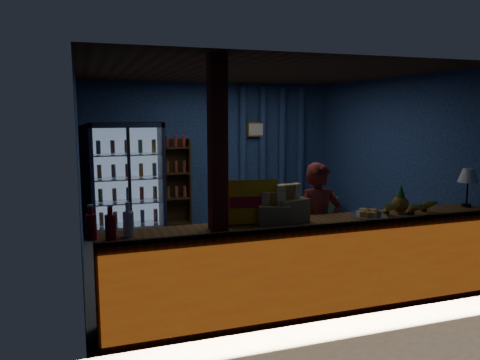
% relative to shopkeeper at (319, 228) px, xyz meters
% --- Properties ---
extents(ground, '(4.60, 4.60, 0.00)m').
position_rel_shopkeeper_xyz_m(ground, '(-0.29, 1.44, -0.75)').
color(ground, '#515154').
rests_on(ground, ground).
extents(room_walls, '(4.60, 4.60, 4.60)m').
position_rel_shopkeeper_xyz_m(room_walls, '(-0.29, 1.44, 0.82)').
color(room_walls, navy).
rests_on(room_walls, ground).
extents(counter, '(4.40, 0.57, 0.99)m').
position_rel_shopkeeper_xyz_m(counter, '(-0.29, -0.47, -0.27)').
color(counter, brown).
rests_on(counter, ground).
extents(support_post, '(0.16, 0.16, 2.60)m').
position_rel_shopkeeper_xyz_m(support_post, '(-1.34, -0.46, 0.55)').
color(support_post, maroon).
rests_on(support_post, ground).
extents(beverage_cooler, '(1.20, 0.62, 1.90)m').
position_rel_shopkeeper_xyz_m(beverage_cooler, '(-1.84, 3.36, 0.18)').
color(beverage_cooler, black).
rests_on(beverage_cooler, ground).
extents(bottle_shelf, '(0.50, 0.28, 1.60)m').
position_rel_shopkeeper_xyz_m(bottle_shelf, '(-0.99, 3.50, 0.05)').
color(bottle_shelf, '#392812').
rests_on(bottle_shelf, ground).
extents(curtain_folds, '(1.74, 0.14, 2.50)m').
position_rel_shopkeeper_xyz_m(curtain_folds, '(0.71, 3.58, 0.55)').
color(curtain_folds, navy).
rests_on(curtain_folds, room_walls).
extents(framed_picture, '(0.36, 0.04, 0.28)m').
position_rel_shopkeeper_xyz_m(framed_picture, '(0.56, 3.54, 1.00)').
color(framed_picture, '#BD862F').
rests_on(framed_picture, room_walls).
extents(shopkeeper, '(0.55, 0.37, 1.50)m').
position_rel_shopkeeper_xyz_m(shopkeeper, '(0.00, 0.00, 0.00)').
color(shopkeeper, maroon).
rests_on(shopkeeper, ground).
extents(green_chair, '(0.85, 0.86, 0.58)m').
position_rel_shopkeeper_xyz_m(green_chair, '(1.38, 2.70, -0.46)').
color(green_chair, '#4E9D4F').
rests_on(green_chair, ground).
extents(side_table, '(0.62, 0.51, 0.60)m').
position_rel_shopkeeper_xyz_m(side_table, '(0.54, 2.83, -0.50)').
color(side_table, '#392812').
rests_on(side_table, ground).
extents(yellow_sign, '(0.56, 0.20, 0.44)m').
position_rel_shopkeeper_xyz_m(yellow_sign, '(-0.94, -0.33, 0.42)').
color(yellow_sign, '#F3B30C').
rests_on(yellow_sign, counter).
extents(soda_bottles, '(0.42, 0.18, 0.31)m').
position_rel_shopkeeper_xyz_m(soda_bottles, '(-2.34, -0.47, 0.33)').
color(soda_bottles, '#B20B1B').
rests_on(soda_bottles, counter).
extents(snack_box_left, '(0.44, 0.40, 0.39)m').
position_rel_shopkeeper_xyz_m(snack_box_left, '(-0.56, -0.36, 0.34)').
color(snack_box_left, olive).
rests_on(snack_box_left, counter).
extents(snack_box_centre, '(0.37, 0.33, 0.32)m').
position_rel_shopkeeper_xyz_m(snack_box_centre, '(-0.75, -0.43, 0.31)').
color(snack_box_centre, olive).
rests_on(snack_box_centre, counter).
extents(pastry_tray, '(0.43, 0.43, 0.07)m').
position_rel_shopkeeper_xyz_m(pastry_tray, '(0.35, -0.47, 0.22)').
color(pastry_tray, silver).
rests_on(pastry_tray, counter).
extents(banana_bunches, '(0.73, 0.29, 0.16)m').
position_rel_shopkeeper_xyz_m(banana_bunches, '(0.85, -0.50, 0.28)').
color(banana_bunches, gold).
rests_on(banana_bunches, counter).
extents(table_lamp, '(0.23, 0.23, 0.46)m').
position_rel_shopkeeper_xyz_m(table_lamp, '(1.76, -0.37, 0.56)').
color(table_lamp, black).
rests_on(table_lamp, counter).
extents(pineapple, '(0.18, 0.18, 0.32)m').
position_rel_shopkeeper_xyz_m(pineapple, '(0.79, -0.41, 0.33)').
color(pineapple, '#985E1B').
rests_on(pineapple, counter).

